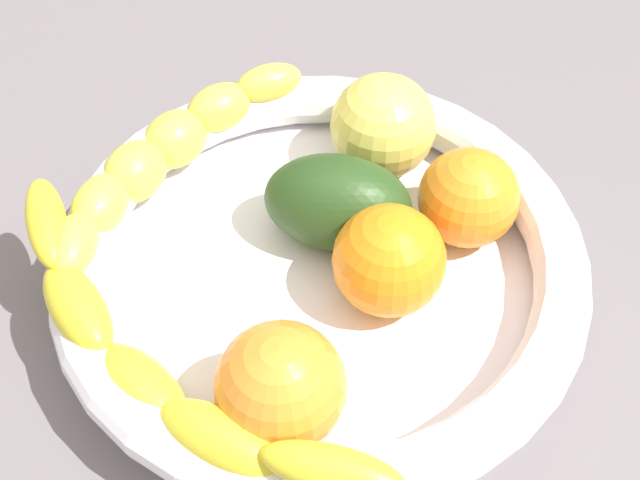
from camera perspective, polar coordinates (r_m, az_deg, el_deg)
The scene contains 9 objects.
kitchen_counter at distance 51.04cm, azimuth 0.00°, elevation -4.93°, with size 120.00×120.00×3.00cm, color #645E61.
fruit_bowl at distance 47.58cm, azimuth 0.00°, elevation -1.95°, with size 29.76×29.76×5.42cm.
banana_draped_left at distance 42.15cm, azimuth -11.44°, elevation -8.40°, with size 26.39×11.35×4.90cm.
banana_draped_right at distance 51.56cm, azimuth -10.60°, elevation 5.69°, with size 10.98×19.86×4.08cm.
orange_front at distance 48.56cm, azimuth 10.05°, elevation 2.84°, with size 5.80×5.80×5.80cm, color orange.
orange_mid_left at distance 44.77cm, azimuth 4.71°, elevation -1.40°, with size 6.14×6.14×6.14cm, color orange.
orange_mid_right at distance 40.24cm, azimuth -2.68°, elevation -9.89°, with size 6.35×6.35×6.35cm, color orange.
avocado_dark at distance 47.77cm, azimuth 1.21°, elevation 2.52°, with size 8.53×5.47×5.74cm, color #244119.
apple_yellow at distance 51.73cm, azimuth 4.30°, elevation 7.72°, with size 6.49×6.49×6.49cm, color #DCCC55.
Camera 1 is at (25.42, -14.52, 43.32)cm, focal length 47.15 mm.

